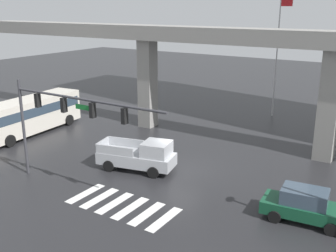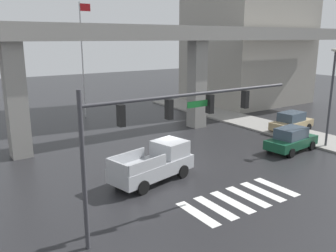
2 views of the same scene
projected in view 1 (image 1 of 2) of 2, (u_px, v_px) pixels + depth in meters
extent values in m
plane|color=#232326|center=(181.00, 168.00, 27.15)|extent=(120.00, 120.00, 0.00)
cube|color=silver|center=(85.00, 193.00, 23.51)|extent=(0.55, 2.80, 0.01)
cube|color=silver|center=(100.00, 198.00, 22.94)|extent=(0.55, 2.80, 0.01)
cube|color=silver|center=(115.00, 203.00, 22.37)|extent=(0.55, 2.80, 0.01)
cube|color=silver|center=(130.00, 208.00, 21.80)|extent=(0.55, 2.80, 0.01)
cube|color=silver|center=(147.00, 214.00, 21.24)|extent=(0.55, 2.80, 0.01)
cube|color=silver|center=(164.00, 219.00, 20.67)|extent=(0.55, 2.80, 0.01)
cube|color=gray|center=(229.00, 36.00, 30.40)|extent=(54.37, 2.35, 1.20)
cube|color=gray|center=(148.00, 84.00, 35.62)|extent=(1.30, 1.30, 7.73)
cube|color=gray|center=(329.00, 106.00, 27.73)|extent=(1.30, 1.30, 7.73)
cube|color=#A8AAAF|center=(136.00, 158.00, 26.77)|extent=(5.39, 2.96, 0.80)
cube|color=#A8AAAF|center=(157.00, 149.00, 26.05)|extent=(2.04, 2.08, 0.90)
cube|color=#3F5160|center=(163.00, 150.00, 25.89)|extent=(0.46, 1.65, 0.77)
cube|color=#A8AAAF|center=(126.00, 143.00, 27.73)|extent=(2.61, 0.67, 0.60)
cube|color=#A8AAAF|center=(114.00, 151.00, 26.16)|extent=(2.61, 0.67, 0.60)
cube|color=#A8AAAF|center=(103.00, 144.00, 27.39)|extent=(0.48, 1.73, 0.60)
cylinder|color=black|center=(163.00, 162.00, 27.18)|extent=(0.80, 0.44, 0.76)
cylinder|color=black|center=(153.00, 172.00, 25.55)|extent=(0.80, 0.44, 0.76)
cylinder|color=black|center=(121.00, 157.00, 28.21)|extent=(0.80, 0.44, 0.76)
cylinder|color=black|center=(109.00, 166.00, 26.59)|extent=(0.80, 0.44, 0.76)
cube|color=beige|center=(26.00, 116.00, 33.91)|extent=(3.34, 10.96, 2.70)
cube|color=#2D3D4C|center=(26.00, 110.00, 33.78)|extent=(3.34, 10.43, 0.76)
cube|color=#2D3D4C|center=(69.00, 99.00, 38.35)|extent=(2.25, 0.26, 1.49)
cylinder|color=black|center=(49.00, 117.00, 37.99)|extent=(0.42, 0.98, 0.96)
cylinder|color=black|center=(69.00, 120.00, 36.89)|extent=(0.42, 0.98, 0.96)
cylinder|color=black|center=(10.00, 141.00, 31.18)|extent=(0.42, 0.98, 0.96)
cube|color=#14472D|center=(305.00, 209.00, 20.37)|extent=(4.45, 2.18, 0.64)
cube|color=#384756|center=(305.00, 196.00, 20.21)|extent=(2.37, 1.71, 0.76)
cylinder|color=black|center=(335.00, 213.00, 20.62)|extent=(0.66, 0.30, 0.64)
cylinder|color=black|center=(331.00, 229.00, 19.14)|extent=(0.66, 0.30, 0.64)
cylinder|color=black|center=(282.00, 202.00, 21.77)|extent=(0.66, 0.30, 0.64)
cylinder|color=black|center=(275.00, 217.00, 20.30)|extent=(0.66, 0.30, 0.64)
cylinder|color=#38383D|center=(24.00, 128.00, 25.49)|extent=(0.18, 0.18, 6.20)
cylinder|color=#38383D|center=(84.00, 100.00, 21.99)|extent=(10.80, 0.14, 0.14)
cube|color=black|center=(38.00, 100.00, 24.10)|extent=(0.24, 0.32, 0.84)
sphere|color=green|center=(38.00, 105.00, 24.17)|extent=(0.17, 0.17, 0.17)
cube|color=black|center=(64.00, 105.00, 22.96)|extent=(0.24, 0.32, 0.84)
sphere|color=green|center=(64.00, 109.00, 23.04)|extent=(0.17, 0.17, 0.17)
cube|color=black|center=(93.00, 110.00, 21.83)|extent=(0.24, 0.32, 0.84)
sphere|color=green|center=(93.00, 115.00, 21.90)|extent=(0.17, 0.17, 0.17)
cube|color=black|center=(125.00, 116.00, 20.69)|extent=(0.24, 0.32, 0.84)
sphere|color=green|center=(125.00, 121.00, 20.77)|extent=(0.17, 0.17, 0.17)
cube|color=#19722D|center=(83.00, 107.00, 22.17)|extent=(1.10, 0.04, 0.28)
cylinder|color=silver|center=(276.00, 59.00, 38.53)|extent=(0.12, 0.12, 11.31)
cube|color=red|center=(287.00, 2.00, 36.77)|extent=(1.10, 0.04, 0.70)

